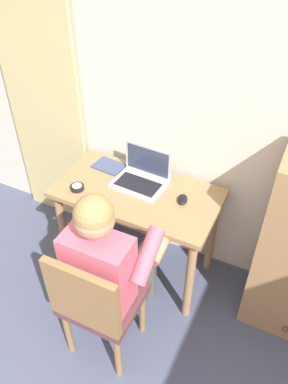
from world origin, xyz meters
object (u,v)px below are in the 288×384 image
Objects in this scene: chair at (96,303)px; person_seated at (111,258)px; notebook_pad at (109,166)px; laptop at (142,176)px; desk_clock at (77,187)px; desk at (137,206)px; computer_mouse at (183,199)px.

person_seated is (-0.00, 0.18, 0.18)m from chair.
laptop is at bearing -5.46° from notebook_pad.
laptop is 0.43m from desk_clock.
desk is at bearing 100.77° from person_seated.
computer_mouse is at bearing 6.13° from desk.
desk is at bearing 98.09° from chair.
laptop is 1.69× the size of notebook_pad.
laptop is at bearing 96.67° from desk.
desk is 0.89× the size of person_seated.
person_seated is 0.59m from desk_clock.
laptop reaches higher than desk.
chair is 8.85× the size of computer_mouse.
notebook_pad is (-0.40, 0.67, 0.08)m from person_seated.
desk is 3.03× the size of laptop.
chair is at bearing -81.91° from desk.
laptop reaches higher than desk_clock.
notebook_pad is (-0.30, 0.15, 0.13)m from desk.
desk_clock is at bearing -143.95° from laptop.
notebook_pad is at bearing 115.13° from chair.
computer_mouse is 0.62m from notebook_pad.
chair is at bearing -89.59° from person_seated.
notebook_pad is at bearing 79.51° from desk_clock.
computer_mouse is at bearing 69.39° from person_seated.
desk_clock is 0.43× the size of notebook_pad.
laptop is (-0.11, 0.61, 0.12)m from person_seated.
chair is at bearing -49.93° from desk_clock.
computer_mouse reaches higher than desk_clock.
person_seated is 0.78m from notebook_pad.
laptop is 0.32m from computer_mouse.
desk_clock reaches higher than desk.
person_seated is 3.39× the size of laptop.
desk is 5.12× the size of notebook_pad.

